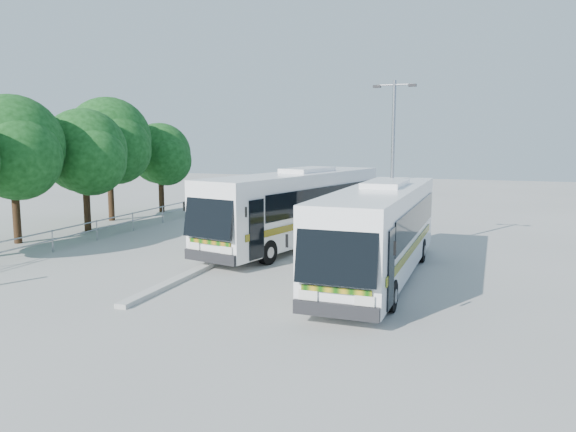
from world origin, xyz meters
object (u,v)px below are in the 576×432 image
at_px(tree_far_d, 110,140).
at_px(coach_adjacent, 379,230).
at_px(tree_far_c, 85,151).
at_px(coach_main, 296,206).
at_px(tree_far_b, 13,146).
at_px(lamppost, 393,160).
at_px(tree_far_e, 161,154).

xyz_separation_m(tree_far_d, coach_adjacent, (17.55, -8.76, -3.05)).
bearing_deg(tree_far_c, coach_main, -1.30).
xyz_separation_m(tree_far_b, lamppost, (17.03, 3.08, -0.54)).
distance_m(coach_main, coach_adjacent, 6.69).
height_order(coach_adjacent, lamppost, lamppost).
height_order(tree_far_e, coach_main, tree_far_e).
bearing_deg(coach_main, coach_adjacent, -31.30).
relative_size(tree_far_d, coach_main, 0.59).
bearing_deg(coach_adjacent, tree_far_d, 154.87).
height_order(tree_far_b, lamppost, lamppost).
relative_size(tree_far_b, lamppost, 0.95).
distance_m(tree_far_e, coach_main, 14.99).
bearing_deg(tree_far_d, tree_far_c, -72.17).
height_order(tree_far_d, tree_far_e, tree_far_d).
distance_m(tree_far_e, coach_adjacent, 21.56).
bearing_deg(tree_far_c, tree_far_d, 107.83).
xyz_separation_m(tree_far_c, tree_far_d, (-1.19, 3.70, 0.56)).
bearing_deg(tree_far_d, coach_main, -17.11).
height_order(tree_far_d, coach_main, tree_far_d).
distance_m(tree_far_b, coach_adjacent, 17.52).
bearing_deg(tree_far_b, lamppost, 10.24).
bearing_deg(lamppost, coach_main, 175.91).
bearing_deg(lamppost, tree_far_e, 154.61).
distance_m(tree_far_c, coach_main, 11.95).
relative_size(tree_far_b, tree_far_d, 0.95).
bearing_deg(coach_main, tree_far_d, 177.41).
xyz_separation_m(coach_main, coach_adjacent, (4.66, -4.80, -0.08)).
relative_size(tree_far_d, lamppost, 1.00).
bearing_deg(coach_main, tree_far_c, -166.79).
height_order(tree_far_b, tree_far_d, tree_far_d).
xyz_separation_m(tree_far_c, tree_far_e, (-0.51, 8.20, -0.37)).
bearing_deg(coach_adjacent, coach_main, 135.59).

